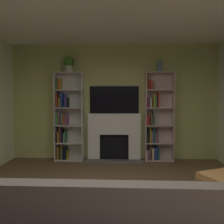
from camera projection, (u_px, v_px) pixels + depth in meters
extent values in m
plane|color=brown|center=(109.00, 224.00, 2.79)|extent=(7.48, 7.48, 0.00)
cube|color=tan|center=(114.00, 102.00, 5.86)|extent=(5.15, 0.06, 2.81)
cube|color=white|center=(94.00, 147.00, 5.81)|extent=(0.29, 0.19, 0.62)
cube|color=white|center=(134.00, 147.00, 5.78)|extent=(0.29, 0.19, 0.62)
cube|color=white|center=(114.00, 124.00, 5.77)|extent=(1.27, 0.19, 0.51)
cube|color=black|center=(114.00, 146.00, 5.85)|extent=(0.70, 0.08, 0.62)
cube|color=#5F5C58|center=(114.00, 161.00, 5.57)|extent=(1.37, 0.30, 0.03)
cube|color=black|center=(114.00, 100.00, 5.80)|extent=(1.19, 0.06, 0.66)
cube|color=silver|center=(56.00, 116.00, 5.73)|extent=(0.02, 0.33, 2.12)
cube|color=silver|center=(83.00, 117.00, 5.71)|extent=(0.02, 0.33, 2.12)
cube|color=silver|center=(71.00, 116.00, 5.87)|extent=(0.68, 0.02, 2.12)
cube|color=silver|center=(70.00, 159.00, 5.77)|extent=(0.64, 0.33, 0.02)
cube|color=#A92632|center=(58.00, 152.00, 5.82)|extent=(0.03, 0.20, 0.31)
cube|color=olive|center=(59.00, 153.00, 5.78)|extent=(0.03, 0.27, 0.30)
cube|color=black|center=(61.00, 152.00, 5.81)|extent=(0.04, 0.21, 0.31)
cube|color=olive|center=(62.00, 152.00, 5.79)|extent=(0.02, 0.24, 0.35)
cube|color=black|center=(64.00, 154.00, 5.79)|extent=(0.04, 0.24, 0.24)
cube|color=black|center=(66.00, 153.00, 5.80)|extent=(0.02, 0.23, 0.30)
cube|color=olive|center=(68.00, 154.00, 5.80)|extent=(0.02, 0.23, 0.22)
cube|color=silver|center=(70.00, 143.00, 5.75)|extent=(0.64, 0.33, 0.02)
cube|color=black|center=(57.00, 137.00, 5.76)|extent=(0.02, 0.27, 0.27)
cube|color=olive|center=(59.00, 137.00, 5.77)|extent=(0.04, 0.26, 0.26)
cube|color=#9B4C3A|center=(61.00, 135.00, 5.78)|extent=(0.02, 0.23, 0.36)
cube|color=black|center=(63.00, 136.00, 5.77)|extent=(0.03, 0.26, 0.30)
cube|color=beige|center=(65.00, 138.00, 5.79)|extent=(0.04, 0.21, 0.22)
cube|color=#326843|center=(66.00, 136.00, 5.76)|extent=(0.03, 0.27, 0.28)
cube|color=silver|center=(69.00, 125.00, 5.73)|extent=(0.64, 0.33, 0.02)
cube|color=#387844|center=(58.00, 119.00, 5.75)|extent=(0.04, 0.26, 0.27)
cube|color=#995B32|center=(60.00, 119.00, 5.77)|extent=(0.03, 0.21, 0.29)
cube|color=#33398F|center=(61.00, 118.00, 5.78)|extent=(0.04, 0.19, 0.32)
cube|color=olive|center=(63.00, 119.00, 5.75)|extent=(0.04, 0.25, 0.28)
cube|color=brown|center=(65.00, 120.00, 5.74)|extent=(0.04, 0.27, 0.25)
cube|color=#673A63|center=(67.00, 119.00, 5.74)|extent=(0.04, 0.26, 0.27)
cube|color=silver|center=(69.00, 108.00, 5.71)|extent=(0.64, 0.33, 0.02)
cube|color=#A7321E|center=(57.00, 101.00, 5.74)|extent=(0.04, 0.23, 0.32)
cube|color=black|center=(59.00, 102.00, 5.74)|extent=(0.03, 0.23, 0.26)
cube|color=olive|center=(61.00, 102.00, 5.72)|extent=(0.03, 0.26, 0.23)
cube|color=#224091|center=(63.00, 100.00, 5.72)|extent=(0.03, 0.26, 0.34)
cube|color=navy|center=(65.00, 101.00, 5.75)|extent=(0.04, 0.19, 0.30)
cube|color=#66347B|center=(67.00, 102.00, 5.72)|extent=(0.03, 0.25, 0.27)
cube|color=black|center=(68.00, 102.00, 5.75)|extent=(0.02, 0.19, 0.24)
cube|color=silver|center=(69.00, 90.00, 5.68)|extent=(0.64, 0.33, 0.02)
cube|color=#1F8142|center=(57.00, 84.00, 5.74)|extent=(0.03, 0.20, 0.27)
cube|color=#A7311B|center=(59.00, 85.00, 5.73)|extent=(0.03, 0.21, 0.25)
cube|color=#A1751F|center=(60.00, 84.00, 5.72)|extent=(0.04, 0.21, 0.27)
cube|color=silver|center=(69.00, 73.00, 5.66)|extent=(0.64, 0.33, 0.02)
cube|color=beige|center=(146.00, 117.00, 5.69)|extent=(0.02, 0.28, 2.12)
cube|color=beige|center=(173.00, 117.00, 5.67)|extent=(0.02, 0.28, 2.12)
cube|color=beige|center=(158.00, 116.00, 5.81)|extent=(0.68, 0.02, 2.12)
cube|color=beige|center=(159.00, 160.00, 5.73)|extent=(0.64, 0.28, 0.02)
cube|color=beige|center=(147.00, 155.00, 5.75)|extent=(0.04, 0.21, 0.23)
cube|color=#633D64|center=(149.00, 154.00, 5.74)|extent=(0.04, 0.22, 0.26)
cube|color=brown|center=(150.00, 152.00, 5.76)|extent=(0.03, 0.18, 0.34)
cube|color=beige|center=(153.00, 153.00, 5.74)|extent=(0.04, 0.22, 0.29)
cube|color=navy|center=(155.00, 153.00, 5.75)|extent=(0.04, 0.20, 0.30)
cube|color=navy|center=(157.00, 152.00, 5.74)|extent=(0.02, 0.21, 0.35)
cube|color=#2D6653|center=(158.00, 154.00, 5.75)|extent=(0.03, 0.20, 0.27)
cube|color=beige|center=(159.00, 143.00, 5.71)|extent=(0.64, 0.28, 0.02)
cube|color=black|center=(147.00, 137.00, 5.73)|extent=(0.02, 0.22, 0.25)
cube|color=black|center=(148.00, 135.00, 5.72)|extent=(0.03, 0.23, 0.36)
cube|color=olive|center=(150.00, 135.00, 5.71)|extent=(0.03, 0.24, 0.36)
cube|color=brown|center=(151.00, 137.00, 5.72)|extent=(0.04, 0.22, 0.29)
cube|color=#1C4F83|center=(153.00, 136.00, 5.72)|extent=(0.04, 0.21, 0.32)
cube|color=#926141|center=(155.00, 137.00, 5.73)|extent=(0.03, 0.20, 0.27)
cube|color=#5F3E6C|center=(157.00, 136.00, 5.74)|extent=(0.04, 0.17, 0.31)
cube|color=beige|center=(159.00, 125.00, 5.69)|extent=(0.64, 0.28, 0.02)
cube|color=red|center=(147.00, 120.00, 5.70)|extent=(0.04, 0.22, 0.24)
cube|color=brown|center=(149.00, 119.00, 5.73)|extent=(0.03, 0.16, 0.30)
cube|color=brown|center=(151.00, 120.00, 5.72)|extent=(0.03, 0.18, 0.25)
cube|color=#2D7253|center=(153.00, 118.00, 5.70)|extent=(0.02, 0.21, 0.33)
cube|color=beige|center=(159.00, 108.00, 5.66)|extent=(0.64, 0.28, 0.02)
cube|color=red|center=(147.00, 102.00, 5.69)|extent=(0.02, 0.20, 0.26)
cube|color=#633D80|center=(148.00, 103.00, 5.71)|extent=(0.03, 0.17, 0.23)
cube|color=beige|center=(150.00, 103.00, 5.67)|extent=(0.03, 0.23, 0.23)
cube|color=olive|center=(152.00, 102.00, 5.71)|extent=(0.02, 0.16, 0.26)
cube|color=olive|center=(154.00, 101.00, 5.69)|extent=(0.04, 0.20, 0.32)
cube|color=#317D50|center=(156.00, 102.00, 5.70)|extent=(0.04, 0.17, 0.28)
cube|color=red|center=(158.00, 100.00, 5.68)|extent=(0.03, 0.20, 0.36)
cube|color=beige|center=(160.00, 90.00, 5.64)|extent=(0.64, 0.28, 0.02)
cube|color=brown|center=(147.00, 83.00, 5.67)|extent=(0.03, 0.19, 0.33)
cube|color=red|center=(149.00, 85.00, 5.67)|extent=(0.04, 0.20, 0.24)
cube|color=#BE3A2F|center=(151.00, 85.00, 5.65)|extent=(0.03, 0.24, 0.22)
cube|color=brown|center=(153.00, 85.00, 5.67)|extent=(0.02, 0.19, 0.22)
cube|color=beige|center=(160.00, 73.00, 5.62)|extent=(0.64, 0.28, 0.02)
cylinder|color=beige|center=(69.00, 69.00, 5.67)|extent=(0.17, 0.17, 0.16)
sphere|color=#3E7426|center=(69.00, 62.00, 5.67)|extent=(0.25, 0.25, 0.25)
cylinder|color=slate|center=(160.00, 67.00, 5.61)|extent=(0.12, 0.12, 0.26)
cylinder|color=#4C7F3F|center=(160.00, 58.00, 5.60)|extent=(0.01, 0.01, 0.16)
sphere|color=gold|center=(160.00, 54.00, 5.60)|extent=(0.05, 0.05, 0.05)
cylinder|color=#4C7F3F|center=(160.00, 59.00, 5.59)|extent=(0.01, 0.01, 0.11)
sphere|color=gold|center=(160.00, 57.00, 5.59)|extent=(0.05, 0.05, 0.05)
cube|color=slate|center=(98.00, 213.00, 1.71)|extent=(1.90, 0.20, 0.44)
cylinder|color=brown|center=(198.00, 194.00, 3.16)|extent=(0.04, 0.04, 0.42)
cube|color=brown|center=(103.00, 212.00, 2.33)|extent=(0.96, 0.46, 0.04)
cylinder|color=brown|center=(63.00, 219.00, 2.56)|extent=(0.05, 0.05, 0.34)
cylinder|color=brown|center=(147.00, 221.00, 2.53)|extent=(0.05, 0.05, 0.34)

